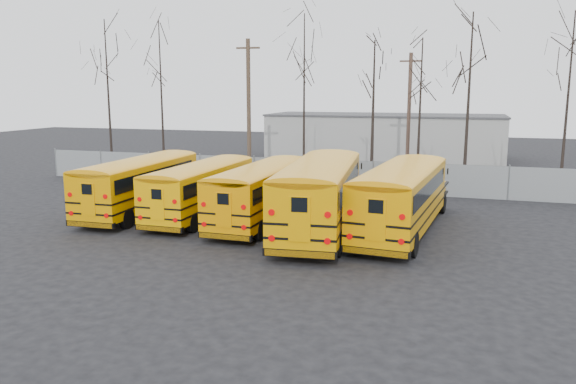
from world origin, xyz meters
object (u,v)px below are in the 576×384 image
(bus_c, at_px, (263,188))
(bus_e, at_px, (403,193))
(bus_d, at_px, (321,189))
(utility_pole_left, at_px, (249,106))
(bus_a, at_px, (142,180))
(bus_b, at_px, (203,185))
(utility_pole_right, at_px, (409,113))

(bus_c, distance_m, bus_e, 6.71)
(bus_d, distance_m, utility_pole_left, 18.89)
(bus_d, bearing_deg, bus_a, 167.48)
(bus_d, distance_m, bus_e, 3.69)
(bus_b, relative_size, bus_e, 0.88)
(bus_b, bearing_deg, bus_a, -178.05)
(bus_e, bearing_deg, bus_c, -175.99)
(bus_b, height_order, utility_pole_right, utility_pole_right)
(bus_c, bearing_deg, utility_pole_left, 114.47)
(bus_a, xyz_separation_m, bus_e, (13.56, -0.34, 0.12))
(bus_c, relative_size, utility_pole_right, 1.15)
(bus_b, xyz_separation_m, utility_pole_right, (8.59, 17.57, 3.04))
(utility_pole_left, bearing_deg, bus_b, -82.97)
(bus_e, distance_m, utility_pole_left, 20.33)
(bus_b, bearing_deg, bus_e, -2.03)
(bus_c, relative_size, bus_d, 0.86)
(bus_d, relative_size, bus_e, 1.06)
(utility_pole_right, bearing_deg, bus_a, -124.29)
(utility_pole_right, bearing_deg, bus_b, -116.00)
(bus_d, bearing_deg, bus_c, 156.75)
(bus_a, height_order, utility_pole_right, utility_pole_right)
(bus_e, xyz_separation_m, utility_pole_right, (-1.49, 18.01, 2.83))
(bus_a, relative_size, bus_c, 1.02)
(bus_a, height_order, bus_e, bus_e)
(bus_e, bearing_deg, utility_pole_right, 99.94)
(bus_e, distance_m, utility_pole_right, 18.29)
(bus_a, xyz_separation_m, utility_pole_right, (12.07, 17.67, 2.95))
(bus_c, bearing_deg, utility_pole_right, 74.66)
(bus_a, distance_m, utility_pole_right, 21.60)
(bus_b, distance_m, utility_pole_right, 19.80)
(bus_a, bearing_deg, utility_pole_left, 86.98)
(bus_c, height_order, bus_e, bus_e)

